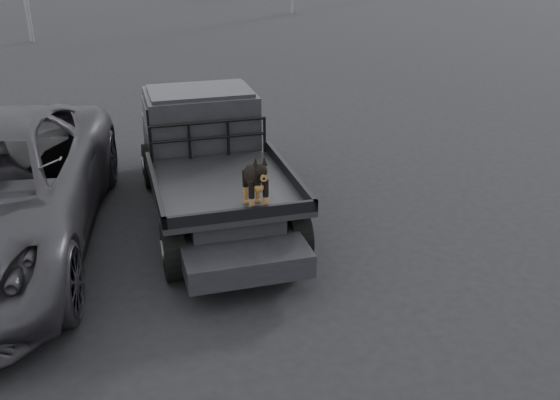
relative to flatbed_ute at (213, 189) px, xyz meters
name	(u,v)px	position (x,y,z in m)	size (l,w,h in m)	color
ground	(258,272)	(0.24, -1.89, -0.46)	(120.00, 120.00, 0.00)	black
flatbed_ute	(213,189)	(0.00, 0.00, 0.00)	(2.00, 5.40, 0.92)	black
ute_cab	(201,116)	(0.00, 0.95, 0.90)	(1.72, 1.30, 0.88)	black
headache_rack	(209,140)	(0.00, 0.20, 0.74)	(1.80, 0.08, 0.55)	black
dog	(255,181)	(0.24, -1.84, 0.83)	(0.32, 0.60, 0.74)	black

